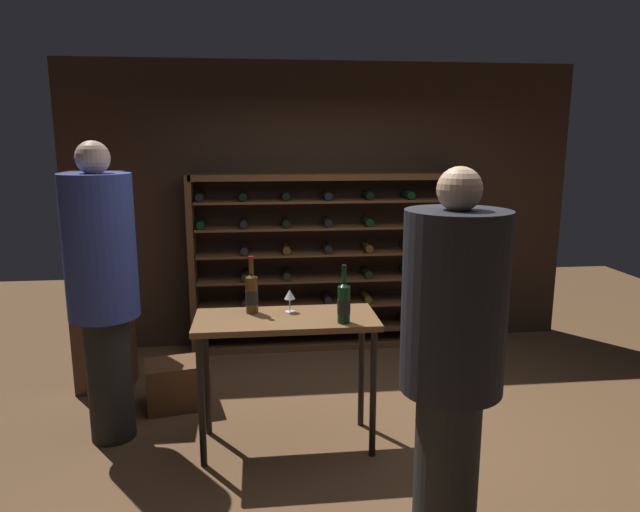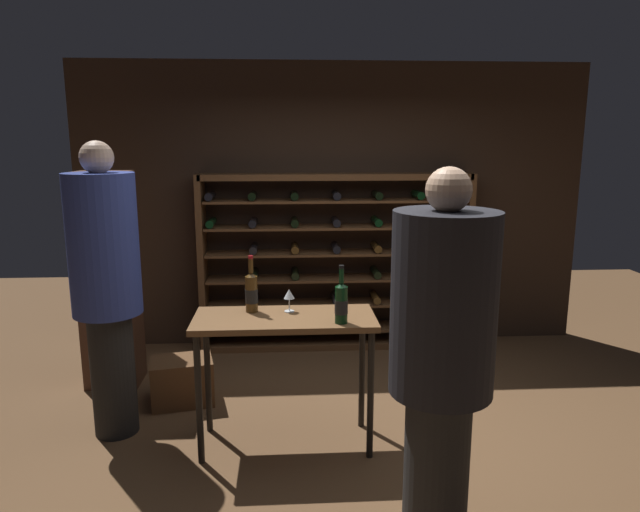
% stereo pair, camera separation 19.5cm
% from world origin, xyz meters
% --- Properties ---
extents(ground_plane, '(10.26, 10.26, 0.00)m').
position_xyz_m(ground_plane, '(0.00, 0.00, 0.00)').
color(ground_plane, brown).
extents(back_wall, '(5.07, 0.10, 2.82)m').
position_xyz_m(back_wall, '(0.00, 2.13, 1.41)').
color(back_wall, '#332319').
rests_on(back_wall, ground).
extents(wine_rack, '(2.68, 0.32, 1.75)m').
position_xyz_m(wine_rack, '(0.02, 1.92, 0.88)').
color(wine_rack, brown).
rests_on(wine_rack, ground).
extents(tasting_table, '(1.21, 0.52, 0.92)m').
position_xyz_m(tasting_table, '(-0.49, 0.03, 0.80)').
color(tasting_table, brown).
rests_on(tasting_table, ground).
extents(person_bystander_red_print, '(0.51, 0.51, 1.95)m').
position_xyz_m(person_bystander_red_print, '(0.28, -0.98, 1.07)').
color(person_bystander_red_print, '#252525').
rests_on(person_bystander_red_print, ground).
extents(person_guest_plum_blouse, '(0.47, 0.47, 2.07)m').
position_xyz_m(person_guest_plum_blouse, '(-1.71, 0.27, 1.14)').
color(person_guest_plum_blouse, black).
rests_on(person_guest_plum_blouse, ground).
extents(wine_crate, '(0.54, 0.43, 0.36)m').
position_xyz_m(wine_crate, '(-1.32, 0.71, 0.18)').
color(wine_crate, brown).
rests_on(wine_crate, ground).
extents(display_cabinet, '(0.44, 0.36, 1.82)m').
position_xyz_m(display_cabinet, '(-1.97, 1.14, 0.91)').
color(display_cabinet, '#4C2D1E').
rests_on(display_cabinet, ground).
extents(wine_bottle_green_slim, '(0.08, 0.08, 0.38)m').
position_xyz_m(wine_bottle_green_slim, '(-0.13, -0.13, 1.05)').
color(wine_bottle_green_slim, black).
rests_on(wine_bottle_green_slim, tasting_table).
extents(wine_bottle_black_capsule, '(0.09, 0.09, 0.39)m').
position_xyz_m(wine_bottle_black_capsule, '(-0.72, 0.15, 1.06)').
color(wine_bottle_black_capsule, '#4C3314').
rests_on(wine_bottle_black_capsule, tasting_table).
extents(wine_glass_stemmed_left, '(0.07, 0.07, 0.16)m').
position_xyz_m(wine_glass_stemmed_left, '(-0.46, 0.14, 1.04)').
color(wine_glass_stemmed_left, silver).
rests_on(wine_glass_stemmed_left, tasting_table).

